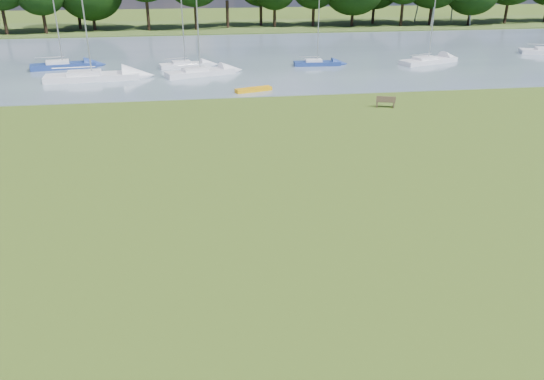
{
  "coord_description": "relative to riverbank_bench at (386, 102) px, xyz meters",
  "views": [
    {
      "loc": [
        -2.22,
        -22.3,
        10.94
      ],
      "look_at": [
        0.83,
        -2.0,
        1.92
      ],
      "focal_mm": 35.0,
      "sensor_mm": 36.0,
      "label": 1
    }
  ],
  "objects": [
    {
      "name": "sailboat_5",
      "position": [
        -14.32,
        14.58,
        0.07
      ],
      "size": [
        7.16,
        4.06,
        9.26
      ],
      "rotation": [
        0.0,
        0.0,
        0.33
      ],
      "color": "white",
      "rests_on": "river"
    },
    {
      "name": "sailboat_0",
      "position": [
        -28.73,
        20.36,
        0.11
      ],
      "size": [
        6.83,
        3.23,
        8.63
      ],
      "rotation": [
        0.0,
        0.0,
        0.22
      ],
      "color": "navy",
      "rests_on": "river"
    },
    {
      "name": "sailboat_4",
      "position": [
        -24.76,
        13.93,
        0.1
      ],
      "size": [
        8.99,
        3.27,
        10.12
      ],
      "rotation": [
        0.0,
        0.0,
        0.09
      ],
      "color": "white",
      "rests_on": "river"
    },
    {
      "name": "sailboat_3",
      "position": [
        11.23,
        17.56,
        0.03
      ],
      "size": [
        7.34,
        4.42,
        8.44
      ],
      "rotation": [
        0.0,
        0.0,
        0.37
      ],
      "color": "white",
      "rests_on": "river"
    },
    {
      "name": "sailboat_6",
      "position": [
        -1.45,
        18.07,
        -0.01
      ],
      "size": [
        5.15,
        1.71,
        7.11
      ],
      "rotation": [
        0.0,
        0.0,
        -0.06
      ],
      "color": "navy",
      "rests_on": "river"
    },
    {
      "name": "riverbank_bench",
      "position": [
        0.0,
        0.0,
        0.0
      ],
      "size": [
        1.58,
        0.86,
        0.93
      ],
      "rotation": [
        0.0,
        0.0,
        -0.29
      ],
      "color": "brown",
      "rests_on": "ground"
    },
    {
      "name": "far_bank",
      "position": [
        -12.82,
        54.82,
        -0.47
      ],
      "size": [
        220.0,
        20.0,
        0.4
      ],
      "primitive_type": "cube",
      "color": "#4C6626",
      "rests_on": "ground"
    },
    {
      "name": "river",
      "position": [
        -12.82,
        24.82,
        -0.47
      ],
      "size": [
        220.0,
        40.0,
        0.1
      ],
      "primitive_type": "cube",
      "color": "slate",
      "rests_on": "ground"
    },
    {
      "name": "ground",
      "position": [
        -12.82,
        -17.18,
        -0.47
      ],
      "size": [
        220.0,
        220.0,
        0.0
      ],
      "primitive_type": "plane",
      "color": "olive"
    },
    {
      "name": "kayak",
      "position": [
        -9.76,
        6.82,
        -0.25
      ],
      "size": [
        3.41,
        1.78,
        0.33
      ],
      "primitive_type": "cube",
      "rotation": [
        0.0,
        0.0,
        0.32
      ],
      "color": "#EB9D09",
      "rests_on": "river"
    },
    {
      "name": "sailboat_2",
      "position": [
        -15.79,
        18.99,
        0.02
      ],
      "size": [
        5.58,
        2.54,
        6.93
      ],
      "rotation": [
        0.0,
        0.0,
        0.2
      ],
      "color": "white",
      "rests_on": "river"
    }
  ]
}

